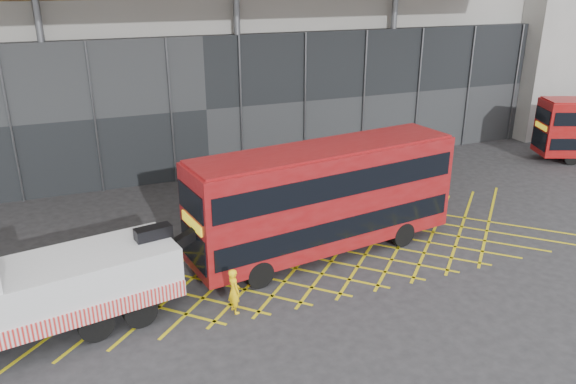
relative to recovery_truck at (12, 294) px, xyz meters
name	(u,v)px	position (x,y,z in m)	size (l,w,h in m)	color
ground_plane	(233,270)	(7.63, 2.06, -1.82)	(120.00, 120.00, 0.00)	#28282A
road_markings	(323,253)	(11.63, 2.06, -1.82)	(24.76, 7.16, 0.01)	gold
construction_building	(174,10)	(9.55, 20.46, 7.15)	(55.00, 23.97, 18.00)	gray
recovery_truck	(12,294)	(0.00, 0.00, 0.00)	(11.39, 4.35, 3.95)	black
bus_towed	(324,196)	(11.67, 2.15, 0.78)	(11.76, 4.26, 4.68)	maroon
worker	(234,291)	(6.86, -0.80, -0.99)	(0.61, 0.40, 1.67)	yellow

